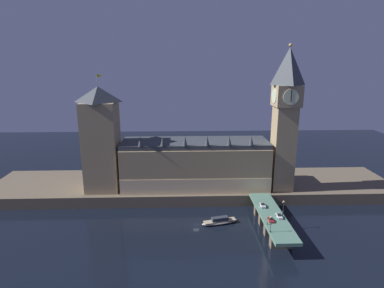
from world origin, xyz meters
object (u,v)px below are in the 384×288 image
pedestrian_mid_walk (283,213)px  boat_upstream (220,221)px  street_lamp_near (271,222)px  car_southbound_lead (279,216)px  car_northbound_trail (271,220)px  clock_tower (285,116)px  victoria_tower (101,139)px  pedestrian_near_rail (267,223)px  car_northbound_lead (263,205)px  street_lamp_mid (284,206)px

pedestrian_mid_walk → boat_upstream: pedestrian_mid_walk is taller
street_lamp_near → boat_upstream: size_ratio=0.39×
car_southbound_lead → car_northbound_trail: bearing=-146.1°
clock_tower → victoria_tower: (-92.97, 3.13, -12.15)m
victoria_tower → car_northbound_trail: (77.55, -40.87, -25.03)m
clock_tower → pedestrian_mid_walk: clock_tower is taller
clock_tower → street_lamp_near: clock_tower is taller
pedestrian_near_rail → boat_upstream: size_ratio=0.09×
car_southbound_lead → street_lamp_near: street_lamp_near is taller
pedestrian_near_rail → victoria_tower: bearing=149.9°
car_northbound_lead → victoria_tower: bearing=160.5°
clock_tower → car_northbound_lead: 46.90m
clock_tower → street_lamp_near: size_ratio=10.83×
boat_upstream → pedestrian_near_rail: bearing=-40.0°
pedestrian_mid_walk → street_lamp_near: (-9.20, -14.05, 3.31)m
car_southbound_lead → pedestrian_mid_walk: pedestrian_mid_walk is taller
car_southbound_lead → pedestrian_mid_walk: (2.20, 2.36, 0.25)m
car_northbound_lead → boat_upstream: bearing=-175.0°
victoria_tower → car_northbound_trail: bearing=-27.8°
car_northbound_trail → street_lamp_mid: bearing=40.5°
pedestrian_near_rail → pedestrian_mid_walk: bearing=43.0°
pedestrian_near_rail → boat_upstream: bearing=140.0°
clock_tower → pedestrian_near_rail: clock_tower is taller
pedestrian_mid_walk → car_northbound_trail: bearing=-141.2°
street_lamp_near → car_northbound_trail: bearing=73.4°
car_northbound_lead → pedestrian_mid_walk: bearing=-51.0°
car_northbound_lead → street_lamp_mid: 10.74m
car_northbound_trail → pedestrian_near_rail: pedestrian_near_rail is taller
car_northbound_lead → street_lamp_near: 22.64m
victoria_tower → car_northbound_lead: bearing=-19.5°
victoria_tower → boat_upstream: 72.13m
boat_upstream → street_lamp_near: bearing=-50.2°
car_southbound_lead → street_lamp_near: size_ratio=0.69×
clock_tower → street_lamp_mid: clock_tower is taller
car_northbound_lead → street_lamp_mid: street_lamp_mid is taller
car_southbound_lead → street_lamp_mid: size_ratio=0.75×
street_lamp_mid → boat_upstream: bearing=167.8°
clock_tower → car_northbound_trail: (-15.41, -37.74, -37.18)m
car_northbound_trail → pedestrian_mid_walk: (6.60, 5.31, 0.33)m
victoria_tower → street_lamp_near: victoria_tower is taller
car_northbound_trail → street_lamp_mid: 9.78m
pedestrian_near_rail → pedestrian_mid_walk: pedestrian_mid_walk is taller
victoria_tower → pedestrian_near_rail: (75.35, -43.76, -24.80)m
clock_tower → pedestrian_near_rail: size_ratio=46.27×
clock_tower → car_northbound_lead: size_ratio=16.88×
car_northbound_lead → car_northbound_trail: 13.47m
clock_tower → victoria_tower: size_ratio=1.24×
victoria_tower → car_southbound_lead: (81.96, -37.91, -24.95)m
clock_tower → car_northbound_trail: size_ratio=17.11×
car_northbound_trail → boat_upstream: size_ratio=0.25×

